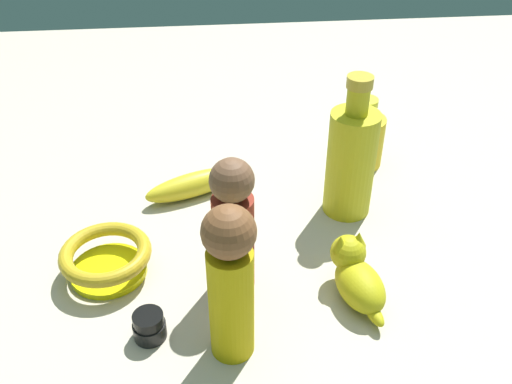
{
  "coord_description": "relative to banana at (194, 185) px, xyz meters",
  "views": [
    {
      "loc": [
        0.07,
        0.7,
        0.59
      ],
      "look_at": [
        0.0,
        0.0,
        0.09
      ],
      "focal_mm": 39.78,
      "sensor_mm": 36.0,
      "label": 1
    }
  ],
  "objects": [
    {
      "name": "nail_polish_jar",
      "position": [
        0.06,
        0.31,
        -0.0
      ],
      "size": [
        0.04,
        0.04,
        0.04
      ],
      "color": "black",
      "rests_on": "ground"
    },
    {
      "name": "banana",
      "position": [
        0.0,
        0.0,
        0.0
      ],
      "size": [
        0.18,
        0.11,
        0.04
      ],
      "primitive_type": "ellipsoid",
      "rotation": [
        0.0,
        0.0,
        3.52
      ],
      "color": "gold",
      "rests_on": "ground"
    },
    {
      "name": "bottle_short",
      "position": [
        -0.32,
        -0.08,
        0.03
      ],
      "size": [
        0.08,
        0.08,
        0.13
      ],
      "color": "yellow",
      "rests_on": "ground"
    },
    {
      "name": "ground",
      "position": [
        -0.1,
        0.12,
        -0.02
      ],
      "size": [
        2.0,
        2.0,
        0.0
      ],
      "primitive_type": "plane",
      "color": "#BCB29E"
    },
    {
      "name": "person_figure_adult",
      "position": [
        -0.05,
        0.34,
        0.1
      ],
      "size": [
        0.08,
        0.08,
        0.22
      ],
      "color": "#C0A70B",
      "rests_on": "ground"
    },
    {
      "name": "person_figure_child",
      "position": [
        -0.06,
        0.23,
        0.09
      ],
      "size": [
        0.08,
        0.08,
        0.21
      ],
      "color": "maroon",
      "rests_on": "ground"
    },
    {
      "name": "bottle_tall",
      "position": [
        -0.26,
        0.07,
        0.08
      ],
      "size": [
        0.08,
        0.08,
        0.24
      ],
      "color": "gold",
      "rests_on": "ground"
    },
    {
      "name": "bowl",
      "position": [
        0.13,
        0.19,
        0.01
      ],
      "size": [
        0.13,
        0.13,
        0.05
      ],
      "color": "yellow",
      "rests_on": "ground"
    },
    {
      "name": "cat_figurine",
      "position": [
        -0.23,
        0.26,
        0.01
      ],
      "size": [
        0.08,
        0.13,
        0.09
      ],
      "color": "#B4AD15",
      "rests_on": "ground"
    }
  ]
}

